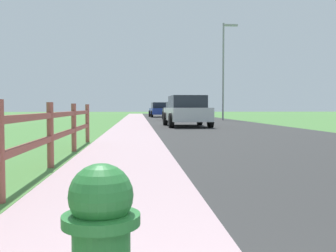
{
  "coord_description": "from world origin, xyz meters",
  "views": [
    {
      "loc": [
        -0.72,
        -0.13,
        1.01
      ],
      "look_at": [
        -0.04,
        8.45,
        0.59
      ],
      "focal_mm": 41.49,
      "sensor_mm": 36.0,
      "label": 1
    }
  ],
  "objects_px": {
    "parked_car_blue": "(160,110)",
    "street_lamp": "(224,64)",
    "parked_suv_silver": "(187,111)",
    "parked_car_black": "(178,111)"
  },
  "relations": [
    {
      "from": "parked_suv_silver",
      "to": "parked_car_black",
      "type": "relative_size",
      "value": 0.95
    },
    {
      "from": "parked_suv_silver",
      "to": "street_lamp",
      "type": "xyz_separation_m",
      "value": [
        4.13,
        9.52,
        3.53
      ]
    },
    {
      "from": "parked_car_blue",
      "to": "parked_car_black",
      "type": "bearing_deg",
      "value": -84.6
    },
    {
      "from": "parked_car_blue",
      "to": "street_lamp",
      "type": "relative_size",
      "value": 0.62
    },
    {
      "from": "street_lamp",
      "to": "parked_suv_silver",
      "type": "bearing_deg",
      "value": -113.48
    },
    {
      "from": "parked_car_black",
      "to": "street_lamp",
      "type": "distance_m",
      "value": 5.06
    },
    {
      "from": "parked_suv_silver",
      "to": "parked_car_blue",
      "type": "xyz_separation_m",
      "value": [
        -0.3,
        19.53,
        -0.06
      ]
    },
    {
      "from": "parked_suv_silver",
      "to": "street_lamp",
      "type": "relative_size",
      "value": 0.6
    },
    {
      "from": "parked_car_black",
      "to": "street_lamp",
      "type": "xyz_separation_m",
      "value": [
        3.52,
        -0.34,
        3.62
      ]
    },
    {
      "from": "parked_car_black",
      "to": "parked_car_blue",
      "type": "height_order",
      "value": "parked_car_blue"
    }
  ]
}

